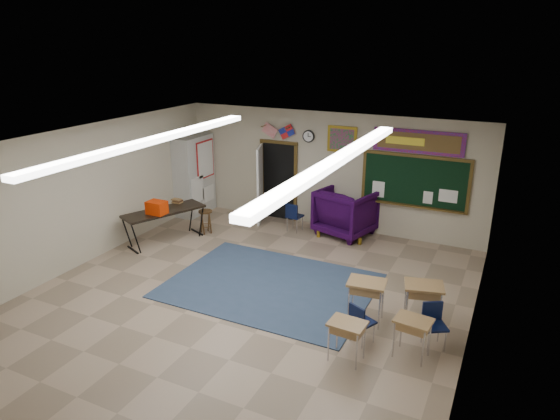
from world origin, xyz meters
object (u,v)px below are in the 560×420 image
at_px(student_desk_front_left, 366,299).
at_px(folding_table, 165,225).
at_px(wingback_armchair, 346,212).
at_px(wooden_stool, 206,221).
at_px(student_desk_front_right, 422,302).

relative_size(student_desk_front_left, folding_table, 0.38).
distance_m(wingback_armchair, wooden_stool, 3.57).
xyz_separation_m(wingback_armchair, wooden_stool, (-3.22, -1.50, -0.28)).
bearing_deg(wingback_armchair, wooden_stool, 40.89).
height_order(folding_table, wooden_stool, folding_table).
distance_m(student_desk_front_left, folding_table, 5.61).
distance_m(student_desk_front_left, student_desk_front_right, 0.96).
height_order(wingback_armchair, folding_table, wingback_armchair).
bearing_deg(folding_table, wooden_stool, 81.70).
height_order(student_desk_front_left, wooden_stool, student_desk_front_left).
bearing_deg(student_desk_front_right, student_desk_front_left, -175.69).
bearing_deg(wooden_stool, student_desk_front_left, -25.07).
relative_size(wingback_armchair, wooden_stool, 2.16).
distance_m(wingback_armchair, folding_table, 4.49).
bearing_deg(wooden_stool, student_desk_front_right, -18.82).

